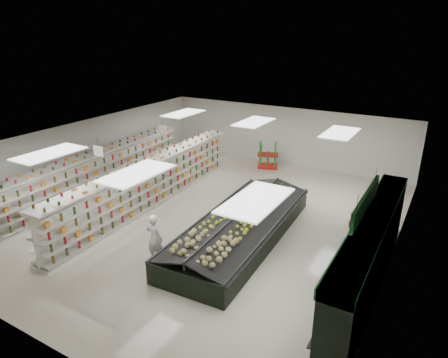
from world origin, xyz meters
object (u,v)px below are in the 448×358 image
Objects in this scene: soda_endcap at (268,156)px; shopper_background at (193,156)px; gondola_left at (97,175)px; shopper_main at (155,238)px; gondola_center at (151,185)px; produce_island at (241,226)px.

soda_endcap is 4.13m from shopper_background.
gondola_left is 7.91× the size of soda_endcap.
shopper_background is at bearing -64.08° from shopper_main.
gondola_left is at bearing -28.28° from shopper_main.
shopper_background is (2.31, 4.44, 0.03)m from gondola_left.
gondola_center is 4.82m from produce_island.
produce_island is (7.81, -0.53, -0.37)m from gondola_left.
soda_endcap is (5.37, 7.20, -0.20)m from gondola_left.
gondola_center reaches higher than shopper_main.
shopper_background is at bearing 137.87° from produce_island.
gondola_center reaches higher than shopper_background.
gondola_left is 6.06× the size of shopper_background.
produce_island is at bearing -72.53° from soda_endcap.
soda_endcap is 0.84× the size of shopper_main.
gondola_center is 1.50× the size of produce_island.
gondola_left is at bearing -126.73° from soda_endcap.
soda_endcap is 10.48m from shopper_main.
shopper_background is (-3.06, -2.76, 0.24)m from soda_endcap.
soda_endcap is (2.31, 7.03, -0.24)m from gondola_center.
gondola_center is at bearing -48.84° from shopper_main.
gondola_center is at bearing 171.57° from produce_island.
shopper_main reaches higher than produce_island.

